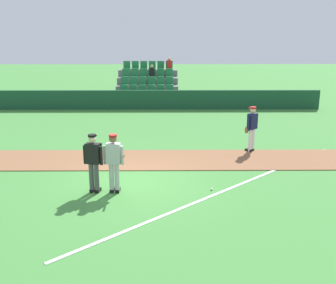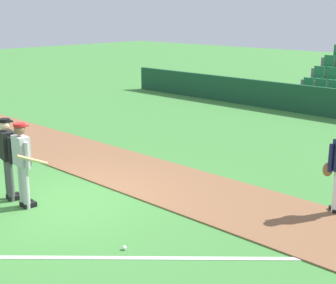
# 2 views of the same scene
# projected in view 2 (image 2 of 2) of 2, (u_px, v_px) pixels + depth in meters

# --- Properties ---
(ground_plane) EXTENTS (80.00, 80.00, 0.00)m
(ground_plane) POSITION_uv_depth(u_px,v_px,m) (67.00, 202.00, 10.31)
(ground_plane) COLOR #42843A
(infield_dirt_path) EXTENTS (28.00, 2.37, 0.03)m
(infield_dirt_path) POSITION_uv_depth(u_px,v_px,m) (146.00, 175.00, 11.93)
(infield_dirt_path) COLOR brown
(infield_dirt_path) RESTS_ON ground
(foul_line_chalk) EXTENTS (8.88, 8.22, 0.01)m
(foul_line_chalk) POSITION_uv_depth(u_px,v_px,m) (150.00, 258.00, 7.97)
(foul_line_chalk) COLOR white
(foul_line_chalk) RESTS_ON ground
(dugout_fence) EXTENTS (20.00, 0.16, 1.10)m
(dugout_fence) POSITION_uv_depth(u_px,v_px,m) (326.00, 102.00, 18.44)
(dugout_fence) COLOR #19472D
(dugout_fence) RESTS_ON ground
(batter_grey_jersey) EXTENTS (0.67, 0.79, 1.76)m
(batter_grey_jersey) POSITION_uv_depth(u_px,v_px,m) (22.00, 162.00, 9.81)
(batter_grey_jersey) COLOR #B2B2B2
(batter_grey_jersey) RESTS_ON ground
(umpire_home_plate) EXTENTS (0.58, 0.37, 1.76)m
(umpire_home_plate) POSITION_uv_depth(u_px,v_px,m) (8.00, 154.00, 10.21)
(umpire_home_plate) COLOR #4C4C4C
(umpire_home_plate) RESTS_ON ground
(baseball) EXTENTS (0.07, 0.07, 0.07)m
(baseball) POSITION_uv_depth(u_px,v_px,m) (124.00, 248.00, 8.26)
(baseball) COLOR white
(baseball) RESTS_ON ground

